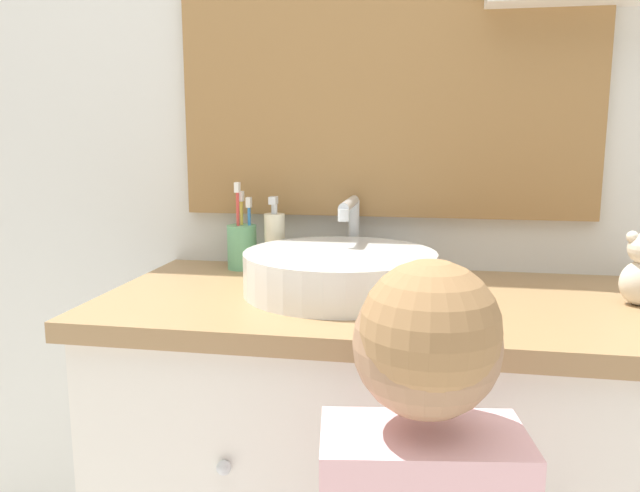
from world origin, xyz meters
TOP-DOWN VIEW (x-y plane):
  - wall_back at (0.02, 0.62)m, footprint 3.20×0.18m
  - sink_basin at (-0.09, 0.36)m, footprint 0.36×0.41m
  - toothbrush_holder at (-0.34, 0.53)m, footprint 0.07×0.07m
  - soap_dispenser at (-0.26, 0.51)m, footprint 0.04×0.04m

SIDE VIEW (x-z plane):
  - sink_basin at x=-0.09m, z-range 0.77..0.93m
  - toothbrush_holder at x=-0.34m, z-range 0.76..0.96m
  - soap_dispenser at x=-0.26m, z-range 0.79..0.96m
  - wall_back at x=0.02m, z-range 0.04..2.54m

